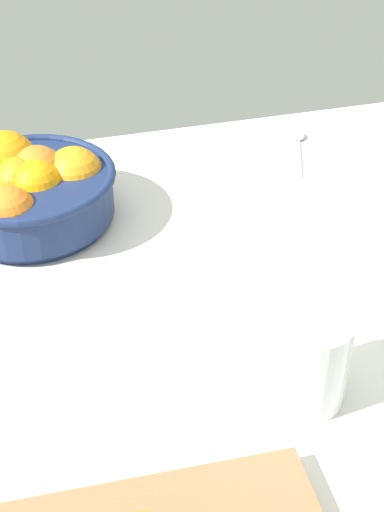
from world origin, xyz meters
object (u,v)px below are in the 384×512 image
object	(u,v)px
second_glass	(306,364)
spoon	(299,145)
juice_pitcher	(380,222)
fruit_bowl	(31,189)

from	to	relation	value
second_glass	spoon	size ratio (longest dim) A/B	0.70
juice_pitcher	fruit_bowl	bearing A→B (deg)	149.52
fruit_bowl	juice_pitcher	size ratio (longest dim) A/B	1.15
fruit_bowl	spoon	world-z (taller)	fruit_bowl
fruit_bowl	second_glass	size ratio (longest dim) A/B	2.31
fruit_bowl	spoon	size ratio (longest dim) A/B	1.62
fruit_bowl	second_glass	bearing A→B (deg)	-60.22
fruit_bowl	juice_pitcher	xyz separation A→B (cm)	(38.87, -22.87, 2.33)
second_glass	spoon	world-z (taller)	second_glass
second_glass	spoon	distance (cm)	53.73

